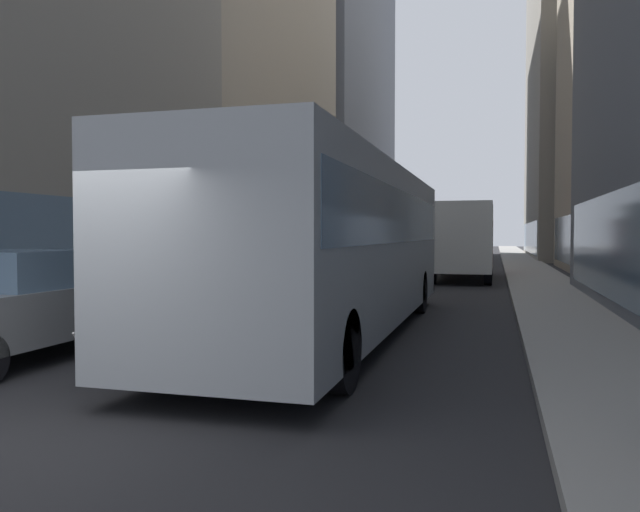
{
  "coord_description": "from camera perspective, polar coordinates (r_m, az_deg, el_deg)",
  "views": [
    {
      "loc": [
        4.06,
        -4.42,
        1.86
      ],
      "look_at": [
        0.48,
        8.19,
        1.4
      ],
      "focal_mm": 34.79,
      "sensor_mm": 36.0,
      "label": 1
    }
  ],
  "objects": [
    {
      "name": "car_black_suv",
      "position": [
        37.1,
        7.68,
        0.39
      ],
      "size": [
        1.75,
        4.34,
        1.62
      ],
      "color": "black",
      "rests_on": "ground"
    },
    {
      "name": "ground_plane",
      "position": [
        39.68,
        9.95,
        -0.71
      ],
      "size": [
        120.0,
        120.0,
        0.0
      ],
      "primitive_type": "plane",
      "color": "#232326"
    },
    {
      "name": "dalmatian_dog",
      "position": [
        8.58,
        -19.55,
        -7.14
      ],
      "size": [
        0.22,
        0.96,
        0.72
      ],
      "color": "white",
      "rests_on": "ground"
    },
    {
      "name": "sidewalk_left",
      "position": [
        40.65,
        1.93,
        -0.51
      ],
      "size": [
        2.4,
        110.0,
        0.15
      ],
      "primitive_type": "cube",
      "color": "#9E9991",
      "rests_on": "ground"
    },
    {
      "name": "car_red_coupe",
      "position": [
        33.46,
        10.93,
        0.2
      ],
      "size": [
        1.78,
        4.76,
        1.62
      ],
      "color": "red",
      "rests_on": "ground"
    },
    {
      "name": "sidewalk_right",
      "position": [
        39.5,
        18.2,
        -0.68
      ],
      "size": [
        2.4,
        110.0,
        0.15
      ],
      "primitive_type": "cube",
      "color": "gray",
      "rests_on": "ground"
    },
    {
      "name": "building_right_far",
      "position": [
        54.86,
        24.53,
        15.9
      ],
      "size": [
        10.42,
        21.15,
        30.4
      ],
      "color": "gray",
      "rests_on": "ground"
    },
    {
      "name": "car_blue_hatchback",
      "position": [
        46.89,
        7.42,
        0.73
      ],
      "size": [
        1.94,
        4.79,
        1.62
      ],
      "color": "#4C6BB7",
      "rests_on": "ground"
    },
    {
      "name": "transit_bus",
      "position": [
        11.49,
        1.44,
        1.6
      ],
      "size": [
        2.78,
        11.53,
        3.05
      ],
      "color": "#999EA3",
      "rests_on": "ground"
    },
    {
      "name": "car_silver_sedan",
      "position": [
        28.97,
        5.37,
        -0.05
      ],
      "size": [
        1.93,
        4.58,
        1.62
      ],
      "color": "#B7BABF",
      "rests_on": "ground"
    },
    {
      "name": "car_white_van",
      "position": [
        52.44,
        8.32,
        0.85
      ],
      "size": [
        1.71,
        4.33,
        1.62
      ],
      "color": "silver",
      "rests_on": "ground"
    },
    {
      "name": "box_truck",
      "position": [
        26.01,
        13.07,
        1.53
      ],
      "size": [
        2.3,
        7.5,
        3.05
      ],
      "color": "#A51919",
      "rests_on": "ground"
    },
    {
      "name": "building_left_far",
      "position": [
        60.86,
        0.17,
        15.86
      ],
      "size": [
        10.18,
        23.8,
        32.87
      ],
      "color": "slate",
      "rests_on": "ground"
    },
    {
      "name": "building_left_mid",
      "position": [
        38.4,
        -10.12,
        19.54
      ],
      "size": [
        9.91,
        20.03,
        26.91
      ],
      "color": "#A0937F",
      "rests_on": "ground"
    },
    {
      "name": "car_grey_wagon",
      "position": [
        10.41,
        -25.54,
        -3.9
      ],
      "size": [
        1.93,
        4.27,
        1.62
      ],
      "color": "slate",
      "rests_on": "ground"
    }
  ]
}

